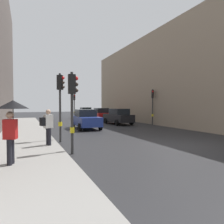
# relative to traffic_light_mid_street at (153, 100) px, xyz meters

# --- Properties ---
(ground_plane) EXTENTS (120.00, 120.00, 0.00)m
(ground_plane) POSITION_rel_traffic_light_mid_street_xyz_m (-5.41, -9.59, -2.67)
(ground_plane) COLOR #28282B
(sidewalk_kerb) EXTENTS (3.18, 40.00, 0.16)m
(sidewalk_kerb) POSITION_rel_traffic_light_mid_street_xyz_m (-12.72, -3.59, -2.59)
(sidewalk_kerb) COLOR gray
(sidewalk_kerb) RESTS_ON ground
(building_facade_right) EXTENTS (12.00, 31.23, 10.33)m
(building_facade_right) POSITION_rel_traffic_light_mid_street_xyz_m (6.31, 0.87, 2.49)
(building_facade_right) COLOR gray
(building_facade_right) RESTS_ON ground
(traffic_light_mid_street) EXTENTS (0.36, 0.45, 3.88)m
(traffic_light_mid_street) POSITION_rel_traffic_light_mid_street_xyz_m (0.00, 0.00, 0.00)
(traffic_light_mid_street) COLOR #2D2D2D
(traffic_light_mid_street) RESTS_ON ground
(traffic_light_near_left) EXTENTS (0.43, 0.25, 3.57)m
(traffic_light_near_left) POSITION_rel_traffic_light_mid_street_xyz_m (-10.80, -9.42, -0.21)
(traffic_light_near_left) COLOR #2D2D2D
(traffic_light_near_left) RESTS_ON ground
(traffic_light_far_median) EXTENTS (0.24, 0.43, 3.93)m
(traffic_light_far_median) POSITION_rel_traffic_light_mid_street_xyz_m (-5.45, 13.29, 0.03)
(traffic_light_far_median) COLOR #2D2D2D
(traffic_light_far_median) RESTS_ON ground
(traffic_light_near_right) EXTENTS (0.44, 0.37, 3.97)m
(traffic_light_near_right) POSITION_rel_traffic_light_mid_street_xyz_m (-10.81, -6.29, 0.06)
(traffic_light_near_right) COLOR #2D2D2D
(traffic_light_near_right) RESTS_ON ground
(car_dark_suv) EXTENTS (2.25, 4.32, 1.76)m
(car_dark_suv) POSITION_rel_traffic_light_mid_street_xyz_m (-3.07, 2.18, -1.80)
(car_dark_suv) COLOR black
(car_dark_suv) RESTS_ON ground
(car_red_sedan) EXTENTS (2.25, 4.32, 1.76)m
(car_red_sedan) POSITION_rel_traffic_light_mid_street_xyz_m (-3.05, 7.82, -1.80)
(car_red_sedan) COLOR red
(car_red_sedan) RESTS_ON ground
(car_blue_van) EXTENTS (2.07, 4.23, 1.76)m
(car_blue_van) POSITION_rel_traffic_light_mid_street_xyz_m (-7.61, -0.50, -1.80)
(car_blue_van) COLOR navy
(car_blue_van) RESTS_ON ground
(car_green_estate) EXTENTS (2.06, 4.22, 1.76)m
(car_green_estate) POSITION_rel_traffic_light_mid_street_xyz_m (-2.44, 17.57, -1.80)
(car_green_estate) COLOR #2D6038
(car_green_estate) RESTS_ON ground
(pedestrian_with_umbrella) EXTENTS (1.00, 1.00, 2.14)m
(pedestrian_with_umbrella) POSITION_rel_traffic_light_mid_street_xyz_m (-13.10, -10.67, -0.83)
(pedestrian_with_umbrella) COLOR black
(pedestrian_with_umbrella) RESTS_ON sidewalk_kerb
(pedestrian_with_black_backpack) EXTENTS (0.66, 0.45, 1.77)m
(pedestrian_with_black_backpack) POSITION_rel_traffic_light_mid_street_xyz_m (-11.68, -7.77, -1.51)
(pedestrian_with_black_backpack) COLOR black
(pedestrian_with_black_backpack) RESTS_ON sidewalk_kerb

